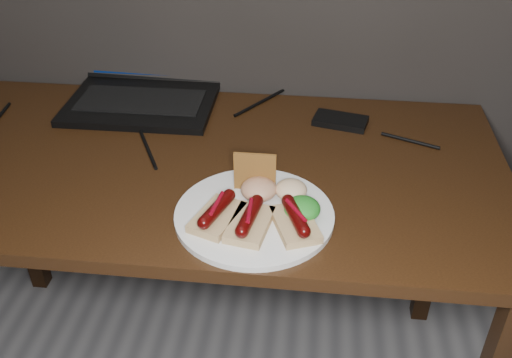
{
  "coord_description": "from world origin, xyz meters",
  "views": [
    {
      "loc": [
        0.26,
        0.32,
        1.44
      ],
      "look_at": [
        0.16,
        1.22,
        0.82
      ],
      "focal_mm": 40.0,
      "sensor_mm": 36.0,
      "label": 1
    }
  ],
  "objects": [
    {
      "name": "bread_sausage_center",
      "position": [
        0.16,
        1.14,
        0.78
      ],
      "size": [
        0.09,
        0.13,
        0.04
      ],
      "color": "#D8C07F",
      "rests_on": "plate"
    },
    {
      "name": "crispbread",
      "position": [
        0.15,
        1.27,
        0.8
      ],
      "size": [
        0.09,
        0.01,
        0.08
      ],
      "primitive_type": "cube",
      "color": "#995E2A",
      "rests_on": "plate"
    },
    {
      "name": "desk",
      "position": [
        0.0,
        1.38,
        0.66
      ],
      "size": [
        1.4,
        0.7,
        0.75
      ],
      "color": "#311C0C",
      "rests_on": "ground"
    },
    {
      "name": "desk_cables",
      "position": [
        -0.04,
        1.53,
        0.75
      ],
      "size": [
        1.1,
        0.45,
        0.01
      ],
      "color": "black",
      "rests_on": "desk"
    },
    {
      "name": "laptop",
      "position": [
        -0.19,
        1.68,
        0.8
      ],
      "size": [
        0.38,
        0.36,
        0.25
      ],
      "color": "black",
      "rests_on": "desk"
    },
    {
      "name": "salad_greens",
      "position": [
        0.25,
        1.19,
        0.78
      ],
      "size": [
        0.07,
        0.07,
        0.04
      ],
      "primitive_type": "ellipsoid",
      "color": "#115818",
      "rests_on": "plate"
    },
    {
      "name": "hard_drive",
      "position": [
        0.33,
        1.59,
        0.76
      ],
      "size": [
        0.14,
        0.1,
        0.02
      ],
      "primitive_type": "cube",
      "rotation": [
        0.0,
        0.0,
        -0.23
      ],
      "color": "black",
      "rests_on": "desk"
    },
    {
      "name": "bread_sausage_left",
      "position": [
        0.09,
        1.15,
        0.78
      ],
      "size": [
        0.11,
        0.13,
        0.04
      ],
      "color": "#D8C07F",
      "rests_on": "plate"
    },
    {
      "name": "bread_sausage_right",
      "position": [
        0.24,
        1.15,
        0.78
      ],
      "size": [
        0.11,
        0.13,
        0.04
      ],
      "color": "#D8C07F",
      "rests_on": "plate"
    },
    {
      "name": "coleslaw_mound",
      "position": [
        0.23,
        1.25,
        0.78
      ],
      "size": [
        0.06,
        0.06,
        0.04
      ],
      "primitive_type": "ellipsoid",
      "color": "beige",
      "rests_on": "plate"
    },
    {
      "name": "plate",
      "position": [
        0.16,
        1.19,
        0.76
      ],
      "size": [
        0.39,
        0.39,
        0.01
      ],
      "primitive_type": "cylinder",
      "rotation": [
        0.0,
        0.0,
        0.3
      ],
      "color": "silver",
      "rests_on": "desk"
    },
    {
      "name": "salsa_mound",
      "position": [
        0.16,
        1.24,
        0.78
      ],
      "size": [
        0.07,
        0.07,
        0.04
      ],
      "primitive_type": "ellipsoid",
      "color": "maroon",
      "rests_on": "plate"
    }
  ]
}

